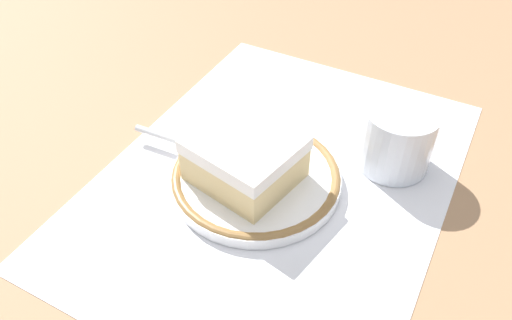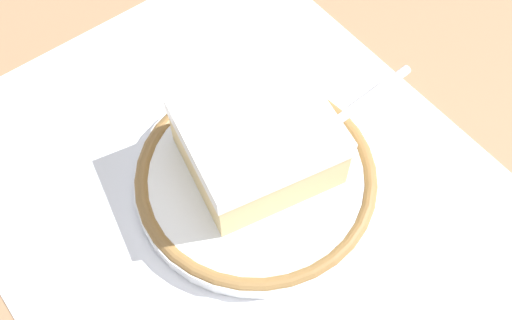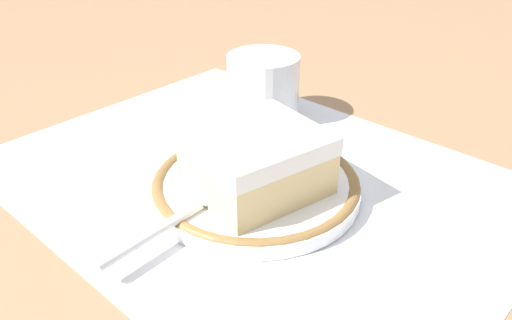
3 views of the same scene
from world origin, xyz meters
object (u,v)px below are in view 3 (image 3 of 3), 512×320
cup (263,91)px  cake_slice (257,161)px  plate (256,185)px  spoon (191,209)px

cup → cake_slice: bearing=-49.8°
plate → cup: (-0.10, 0.12, 0.02)m
spoon → cup: cup is taller
cake_slice → plate: bearing=136.2°
plate → cake_slice: 0.03m
plate → cake_slice: size_ratio=1.53×
plate → cake_slice: cake_slice is taller
cake_slice → cup: bearing=130.2°
cake_slice → cup: size_ratio=1.50×
spoon → cake_slice: bearing=79.2°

